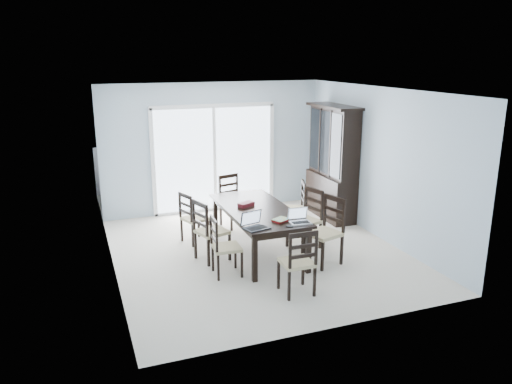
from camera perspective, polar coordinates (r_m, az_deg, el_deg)
floor at (r=8.20m, az=0.17°, el=-6.89°), size 5.00×5.00×0.00m
ceiling at (r=7.60m, az=0.19°, el=11.55°), size 5.00×5.00×0.00m
back_wall at (r=10.12m, az=-4.84°, el=5.06°), size 4.50×0.02×2.60m
wall_left at (r=7.34m, az=-16.50°, el=0.46°), size 0.02×5.00×2.60m
wall_right at (r=8.83m, az=14.00°, el=3.11°), size 0.02×5.00×2.60m
balcony at (r=11.38m, az=-6.06°, el=-0.79°), size 4.50×2.00×0.10m
railing at (r=12.17m, az=-7.33°, el=3.16°), size 4.50×0.06×1.10m
dining_table at (r=7.97m, az=0.17°, el=-2.41°), size 1.00×2.20×0.75m
china_hutch at (r=9.79m, az=8.72°, el=3.22°), size 0.50×1.38×2.20m
sliding_door at (r=10.14m, az=-4.78°, el=3.86°), size 2.52×0.05×2.18m
chair_left_near at (r=7.21m, az=-4.05°, el=-5.52°), size 0.41×0.40×1.03m
chair_left_mid at (r=7.70m, az=-5.68°, el=-3.70°), size 0.54×0.53×1.14m
chair_left_far at (r=8.48m, az=-7.47°, el=-2.35°), size 0.50×0.50×1.03m
chair_right_near at (r=7.70m, az=8.28°, el=-3.54°), size 0.57×0.56×1.20m
chair_right_mid at (r=8.29m, az=6.04°, el=-2.27°), size 0.54×0.53×1.14m
chair_right_far at (r=8.87m, az=4.73°, el=-1.16°), size 0.54×0.53×1.11m
chair_end_near at (r=6.61m, az=5.02°, el=-7.26°), size 0.41×0.42×1.08m
chair_end_far at (r=9.32m, az=-2.81°, el=-0.32°), size 0.51×0.52×1.11m
laptop_dark at (r=7.01m, az=0.07°, el=-3.79°), size 0.39×0.32×0.24m
laptop_silver at (r=7.27m, az=5.10°, el=-3.19°), size 0.32×0.23×0.21m
book_stack at (r=7.34m, az=2.80°, el=-3.22°), size 0.28×0.26×0.04m
cell_phone at (r=7.12m, az=3.85°, el=-3.95°), size 0.12×0.09×0.01m
game_box at (r=8.04m, az=-1.14°, el=-1.43°), size 0.29×0.23×0.07m
hot_tub at (r=11.23m, az=-8.20°, el=1.67°), size 2.07×1.91×0.94m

